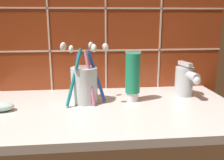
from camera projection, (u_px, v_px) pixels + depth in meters
sink_counter at (105, 111)px, 68.40cm from camera, size 73.77×39.08×2.00cm
tile_wall_backsplash at (100, 36)px, 82.96cm from camera, size 83.77×1.72×40.08cm
toothbrush_cup at (84, 83)px, 71.05cm from camera, size 13.71×10.43×17.96cm
toothpaste_tube at (133, 76)px, 72.08cm from camera, size 4.44×4.23×14.89cm
sink_faucet at (185, 80)px, 77.20cm from camera, size 5.57×10.48×10.67cm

